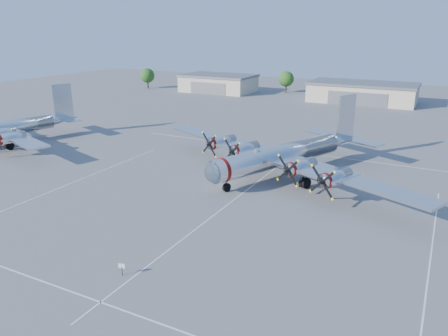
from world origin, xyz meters
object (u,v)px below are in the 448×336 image
at_px(main_bomber_b29, 285,175).
at_px(tree_west, 286,79).
at_px(hangar_west, 218,83).
at_px(tree_far_west, 147,76).
at_px(bomber_west, 10,143).
at_px(hangar_center, 362,92).
at_px(info_placard, 122,267).

bearing_deg(main_bomber_b29, tree_west, 133.37).
height_order(hangar_west, tree_far_west, tree_far_west).
distance_m(tree_west, main_bomber_b29, 81.73).
xyz_separation_m(tree_west, bomber_west, (-22.62, -83.15, -4.22)).
xyz_separation_m(hangar_center, tree_west, (-25.00, 8.04, 1.51)).
bearing_deg(tree_far_west, info_placard, -54.37).
height_order(hangar_center, main_bomber_b29, hangar_center).
distance_m(tree_far_west, tree_west, 46.57).
xyz_separation_m(hangar_west, main_bomber_b29, (47.26, -68.90, -2.71)).
distance_m(hangar_west, info_placard, 109.46).
bearing_deg(hangar_west, main_bomber_b29, -55.55).
relative_size(bomber_west, info_placard, 32.87).
height_order(hangar_west, tree_west, tree_west).
relative_size(hangar_center, main_bomber_b29, 0.63).
distance_m(hangar_center, info_placard, 100.24).
height_order(tree_far_west, bomber_west, tree_far_west).
height_order(hangar_west, info_placard, hangar_west).
xyz_separation_m(hangar_west, hangar_center, (45.00, -0.00, -0.00)).
bearing_deg(main_bomber_b29, hangar_west, 148.31).
bearing_deg(main_bomber_b29, bomber_west, -149.03).
xyz_separation_m(bomber_west, info_placard, (46.61, -25.10, 0.78)).
height_order(tree_far_west, main_bomber_b29, tree_far_west).
bearing_deg(bomber_west, hangar_west, 105.64).
distance_m(bomber_west, info_placard, 52.94).
bearing_deg(bomber_west, info_placard, -10.67).
bearing_deg(tree_west, main_bomber_b29, -70.49).
bearing_deg(bomber_west, main_bomber_b29, 24.74).
xyz_separation_m(tree_far_west, main_bomber_b29, (72.26, -64.94, -4.22)).
distance_m(tree_west, bomber_west, 86.28).
bearing_deg(hangar_center, info_placard, -90.58).
xyz_separation_m(main_bomber_b29, bomber_west, (-49.88, -6.22, 0.00)).
relative_size(hangar_center, info_placard, 25.75).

